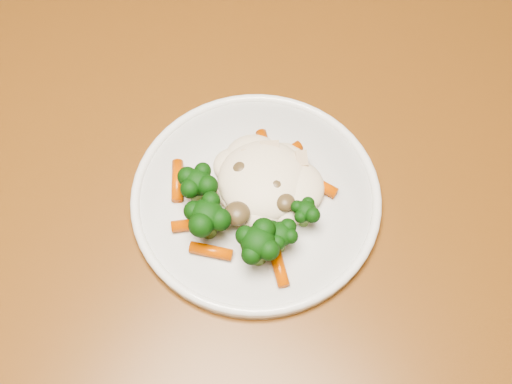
% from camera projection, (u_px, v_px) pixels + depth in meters
% --- Properties ---
extents(dining_table, '(1.15, 0.79, 0.75)m').
position_uv_depth(dining_table, '(262.00, 199.00, 0.81)').
color(dining_table, brown).
rests_on(dining_table, ground).
extents(plate, '(0.26, 0.26, 0.01)m').
position_uv_depth(plate, '(256.00, 198.00, 0.68)').
color(plate, white).
rests_on(plate, dining_table).
extents(meal, '(0.18, 0.17, 0.05)m').
position_uv_depth(meal, '(251.00, 198.00, 0.65)').
color(meal, '#FFECCB').
rests_on(meal, plate).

